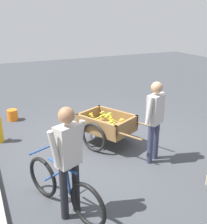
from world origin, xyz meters
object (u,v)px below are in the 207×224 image
(fruit_cart, at_px, (107,126))
(plastic_bucket, at_px, (13,115))
(bicycle, at_px, (63,189))
(cyclist_person, at_px, (68,153))
(vendor_person, at_px, (155,115))

(fruit_cart, bearing_deg, plastic_bucket, 34.62)
(bicycle, relative_size, cyclist_person, 0.96)
(bicycle, relative_size, plastic_bucket, 5.25)
(plastic_bucket, bearing_deg, vendor_person, -148.00)
(fruit_cart, distance_m, vendor_person, 1.25)
(bicycle, xyz_separation_m, cyclist_person, (-0.14, -0.06, 0.63))
(fruit_cart, bearing_deg, vendor_person, -154.70)
(plastic_bucket, bearing_deg, cyclist_person, -177.28)
(vendor_person, relative_size, plastic_bucket, 5.36)
(bicycle, bearing_deg, vendor_person, -72.75)
(vendor_person, xyz_separation_m, cyclist_person, (-0.76, 1.95, 0.03))
(vendor_person, height_order, bicycle, vendor_person)
(fruit_cart, distance_m, bicycle, 2.25)
(vendor_person, bearing_deg, plastic_bucket, 32.00)
(cyclist_person, distance_m, plastic_bucket, 4.30)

